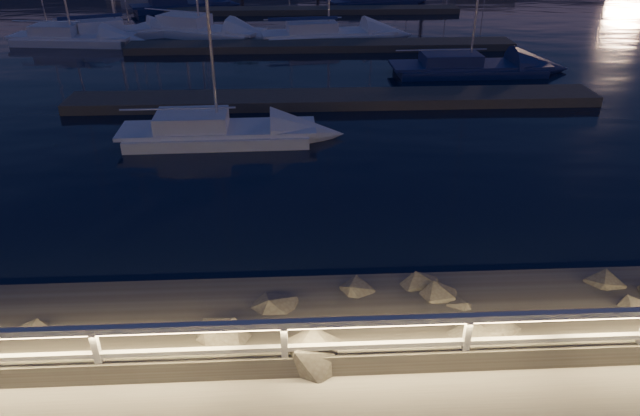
# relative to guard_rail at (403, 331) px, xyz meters

# --- Properties ---
(ground) EXTENTS (400.00, 400.00, 0.00)m
(ground) POSITION_rel_guard_rail_xyz_m (0.07, 0.00, -0.77)
(ground) COLOR #A09C90
(ground) RESTS_ON ground
(harbor_water) EXTENTS (400.00, 440.00, 0.60)m
(harbor_water) POSITION_rel_guard_rail_xyz_m (0.07, 31.22, -1.74)
(harbor_water) COLOR black
(harbor_water) RESTS_ON ground
(guard_rail) EXTENTS (44.11, 0.12, 1.06)m
(guard_rail) POSITION_rel_guard_rail_xyz_m (0.00, 0.00, 0.00)
(guard_rail) COLOR silver
(guard_rail) RESTS_ON ground
(riprap) EXTENTS (36.72, 3.14, 1.48)m
(riprap) POSITION_rel_guard_rail_xyz_m (4.08, 1.41, -0.97)
(riprap) COLOR #656157
(riprap) RESTS_ON ground
(floating_docks) EXTENTS (22.00, 36.00, 0.40)m
(floating_docks) POSITION_rel_guard_rail_xyz_m (0.07, 32.50, -1.17)
(floating_docks) COLOR #59524A
(floating_docks) RESTS_ON ground
(sailboat_b) EXTENTS (6.87, 2.24, 11.61)m
(sailboat_b) POSITION_rel_guard_rail_xyz_m (-4.52, 12.00, -0.97)
(sailboat_b) COLOR silver
(sailboat_b) RESTS_ON ground
(sailboat_d) EXTENTS (7.77, 2.55, 13.01)m
(sailboat_d) POSITION_rel_guard_rail_xyz_m (6.82, 20.38, -0.98)
(sailboat_d) COLOR navy
(sailboat_d) RESTS_ON ground
(sailboat_e) EXTENTS (7.43, 4.55, 12.36)m
(sailboat_e) POSITION_rel_guard_rail_xyz_m (-12.60, 29.55, -0.93)
(sailboat_e) COLOR silver
(sailboat_e) RESTS_ON ground
(sailboat_f) EXTENTS (7.47, 3.07, 12.37)m
(sailboat_f) POSITION_rel_guard_rail_xyz_m (-14.83, 28.12, -0.95)
(sailboat_f) COLOR silver
(sailboat_f) RESTS_ON ground
(sailboat_g) EXTENTS (8.36, 3.43, 13.79)m
(sailboat_g) POSITION_rel_guard_rail_xyz_m (0.39, 28.35, -0.94)
(sailboat_g) COLOR silver
(sailboat_g) RESTS_ON ground
(sailboat_j) EXTENTS (8.44, 5.52, 14.07)m
(sailboat_j) POSITION_rel_guard_rail_xyz_m (-7.59, 30.03, -0.92)
(sailboat_j) COLOR silver
(sailboat_j) RESTS_ON ground
(sailboat_l) EXTENTS (7.89, 4.36, 12.86)m
(sailboat_l) POSITION_rel_guard_rail_xyz_m (4.90, 41.47, -0.98)
(sailboat_l) COLOR navy
(sailboat_l) RESTS_ON ground
(sailboat_n) EXTENTS (7.66, 4.71, 12.67)m
(sailboat_n) POSITION_rel_guard_rail_xyz_m (-10.38, 39.72, -0.95)
(sailboat_n) COLOR navy
(sailboat_n) RESTS_ON ground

